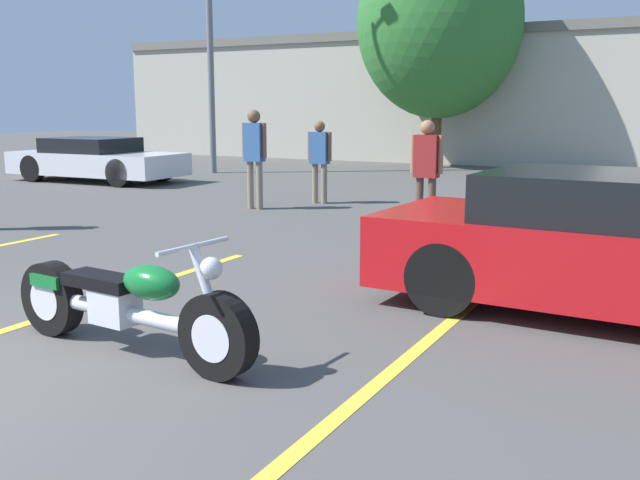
{
  "coord_description": "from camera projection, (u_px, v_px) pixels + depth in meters",
  "views": [
    {
      "loc": [
        4.7,
        -2.35,
        1.88
      ],
      "look_at": [
        2.01,
        2.72,
        0.8
      ],
      "focal_mm": 40.0,
      "sensor_mm": 36.0,
      "label": 1
    }
  ],
  "objects": [
    {
      "name": "spectator_near_motorcycle",
      "position": [
        426.0,
        165.0,
        10.83
      ],
      "size": [
        0.52,
        0.22,
        1.68
      ],
      "color": "brown",
      "rests_on": "ground"
    },
    {
      "name": "motorcycle",
      "position": [
        127.0,
        306.0,
        5.43
      ],
      "size": [
        2.44,
        0.7,
        0.94
      ],
      "rotation": [
        0.0,
        0.0,
        -0.09
      ],
      "color": "black",
      "rests_on": "ground"
    },
    {
      "name": "parking_stripe_back",
      "position": [
        408.0,
        357.0,
        5.41
      ],
      "size": [
        0.12,
        5.08,
        0.01
      ],
      "primitive_type": "cube",
      "color": "yellow",
      "rests_on": "ground"
    },
    {
      "name": "far_building",
      "position": [
        545.0,
        93.0,
        23.55
      ],
      "size": [
        32.0,
        4.2,
        4.4
      ],
      "color": "#B2AD9E",
      "rests_on": "ground"
    },
    {
      "name": "show_car_hood_open",
      "position": [
        613.0,
        246.0,
        6.43
      ],
      "size": [
        4.27,
        2.0,
        2.08
      ],
      "rotation": [
        0.0,
        0.0,
        -0.05
      ],
      "color": "red",
      "rests_on": "ground"
    },
    {
      "name": "parking_stripe_middle",
      "position": [
        92.0,
        303.0,
        6.92
      ],
      "size": [
        0.12,
        5.08,
        0.01
      ],
      "primitive_type": "cube",
      "color": "yellow",
      "rests_on": "ground"
    },
    {
      "name": "tree_background",
      "position": [
        439.0,
        23.0,
        21.62
      ],
      "size": [
        5.01,
        5.01,
        7.28
      ],
      "color": "brown",
      "rests_on": "ground"
    },
    {
      "name": "parked_car_left_row",
      "position": [
        96.0,
        160.0,
        18.13
      ],
      "size": [
        4.62,
        1.97,
        1.11
      ],
      "rotation": [
        0.0,
        0.0,
        0.03
      ],
      "color": "silver",
      "rests_on": "ground"
    },
    {
      "name": "spectator_far_lot",
      "position": [
        254.0,
        150.0,
        13.09
      ],
      "size": [
        0.52,
        0.24,
        1.83
      ],
      "color": "gray",
      "rests_on": "ground"
    },
    {
      "name": "spectator_by_show_car",
      "position": [
        320.0,
        155.0,
        13.91
      ],
      "size": [
        0.52,
        0.21,
        1.61
      ],
      "color": "gray",
      "rests_on": "ground"
    }
  ]
}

